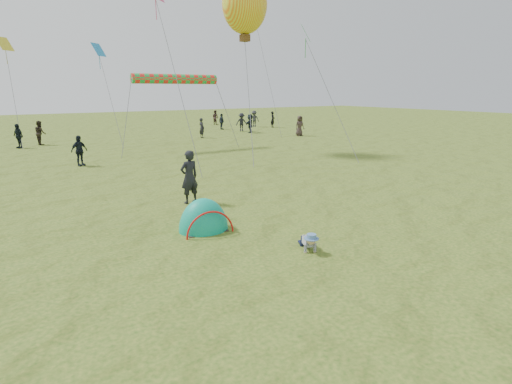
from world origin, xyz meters
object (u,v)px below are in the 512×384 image
crawling_toddler (309,241)px  standing_adult (189,177)px  popup_tent (204,230)px  balloon_kite (245,8)px

crawling_toddler → standing_adult: (-0.77, 5.73, 0.70)m
crawling_toddler → popup_tent: size_ratio=0.36×
crawling_toddler → balloon_kite: (7.32, 15.29, 8.55)m
crawling_toddler → balloon_kite: 18.98m
popup_tent → standing_adult: 3.13m
popup_tent → balloon_kite: bearing=58.7°
crawling_toddler → balloon_kite: balloon_kite is taller
balloon_kite → standing_adult: bearing=-130.2°
standing_adult → balloon_kite: (8.09, 9.56, 7.85)m
standing_adult → balloon_kite: bearing=-140.0°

